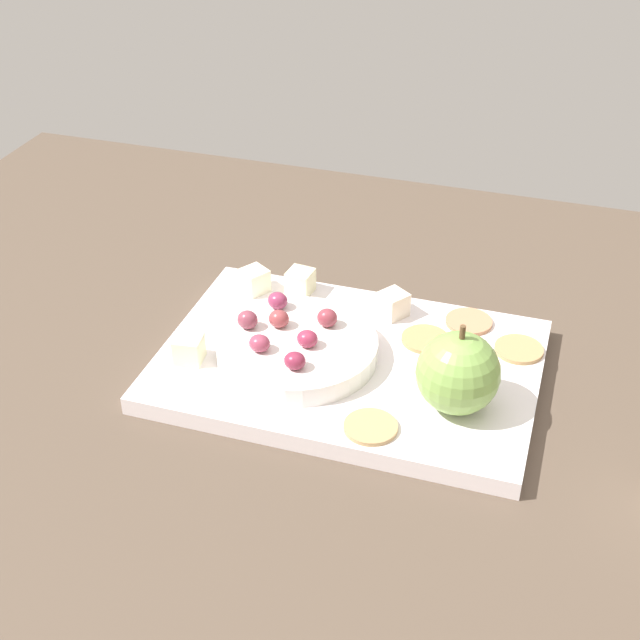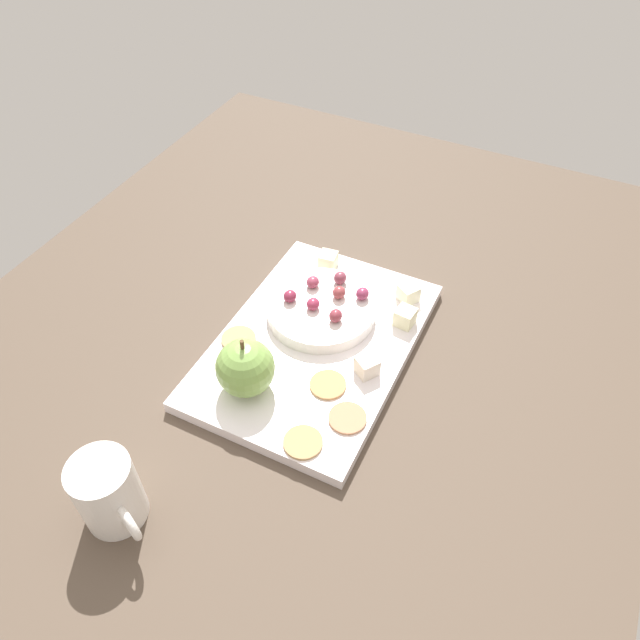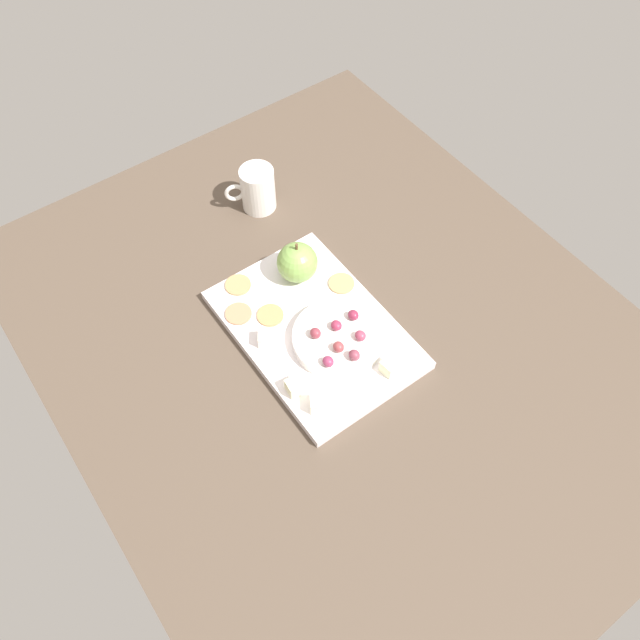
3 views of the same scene
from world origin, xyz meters
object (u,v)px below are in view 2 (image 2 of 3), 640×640
at_px(cheese_cube_3, 367,366).
at_px(cracker_0, 239,339).
at_px(grape_4, 336,316).
at_px(cheese_cube_2, 408,293).
at_px(serving_dish, 321,309).
at_px(cracker_3, 328,385).
at_px(grape_0, 290,296).
at_px(grape_1, 340,278).
at_px(platter, 315,344).
at_px(cheese_cube_0, 405,317).
at_px(grape_5, 339,292).
at_px(cup, 109,493).
at_px(grape_2, 313,282).
at_px(cheese_cube_1, 328,261).
at_px(apple_whole, 245,368).
at_px(cracker_2, 303,442).
at_px(cracker_1, 347,418).
at_px(grape_3, 362,294).
at_px(grape_6, 313,304).

relative_size(cheese_cube_3, cracker_0, 0.54).
bearing_deg(grape_4, cheese_cube_2, -33.50).
height_order(serving_dish, cracker_3, serving_dish).
height_order(cracker_0, grape_0, grape_0).
height_order(grape_0, grape_1, grape_1).
xyz_separation_m(platter, cracker_0, (-0.05, 0.09, 0.01)).
xyz_separation_m(cheese_cube_3, cracker_0, (-0.02, 0.18, -0.01)).
bearing_deg(grape_0, cheese_cube_3, -111.79).
bearing_deg(cheese_cube_0, cheese_cube_2, 15.10).
relative_size(grape_0, grape_5, 1.00).
distance_m(grape_0, cup, 0.34).
relative_size(cheese_cube_3, grape_5, 1.28).
bearing_deg(cheese_cube_2, cheese_cube_0, -164.90).
xyz_separation_m(grape_1, grape_2, (-0.02, 0.03, -0.00)).
height_order(serving_dish, cheese_cube_1, cheese_cube_1).
bearing_deg(cheese_cube_0, cracker_0, 123.93).
bearing_deg(cheese_cube_1, apple_whole, -178.09).
xyz_separation_m(cheese_cube_0, grape_4, (-0.05, 0.08, 0.02)).
bearing_deg(cheese_cube_1, cheese_cube_3, -140.81).
bearing_deg(platter, cracker_2, -158.57).
xyz_separation_m(cheese_cube_3, grape_2, (0.10, 0.12, 0.02)).
height_order(cheese_cube_2, cup, cup).
height_order(cheese_cube_3, cracker_3, cheese_cube_3).
relative_size(platter, grape_4, 17.91).
height_order(cheese_cube_1, cracker_1, cheese_cube_1).
height_order(grape_4, cup, cup).
bearing_deg(cheese_cube_0, platter, 130.13).
height_order(cheese_cube_1, grape_0, grape_0).
bearing_deg(apple_whole, grape_5, -13.47).
height_order(apple_whole, cracker_0, apple_whole).
distance_m(cracker_1, grape_3, 0.19).
xyz_separation_m(grape_3, grape_4, (-0.06, 0.01, 0.00)).
bearing_deg(platter, grape_6, 30.50).
relative_size(apple_whole, grape_6, 3.71).
height_order(cracker_2, grape_5, grape_5).
bearing_deg(grape_3, apple_whole, 159.12).
bearing_deg(grape_3, cheese_cube_2, -48.91).
xyz_separation_m(cheese_cube_3, cracker_1, (-0.08, -0.01, -0.01)).
bearing_deg(cracker_1, grape_1, 27.25).
bearing_deg(cheese_cube_0, grape_4, 124.51).
distance_m(cheese_cube_1, cracker_1, 0.28).
bearing_deg(grape_2, cheese_cube_0, -86.86).
height_order(cracker_1, cracker_2, same).
bearing_deg(platter, serving_dish, 16.61).
relative_size(grape_1, grape_3, 1.00).
relative_size(cheese_cube_2, grape_2, 1.28).
distance_m(grape_1, grape_5, 0.03).
relative_size(cracker_2, grape_4, 2.36).
relative_size(platter, apple_whole, 4.83).
height_order(platter, grape_6, grape_6).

